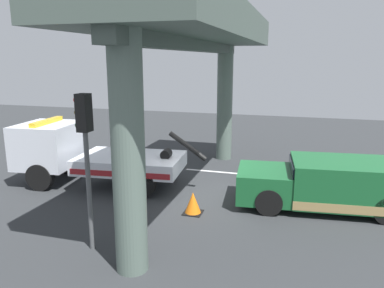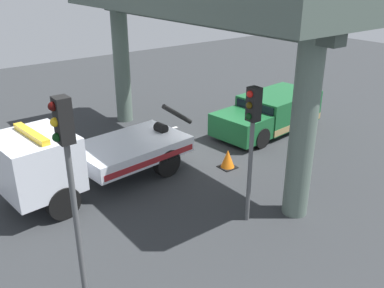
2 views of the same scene
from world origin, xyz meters
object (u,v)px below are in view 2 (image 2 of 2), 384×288
(tow_truck_white, at_px, (80,157))
(towed_van_green, at_px, (271,113))
(traffic_light_near, at_px, (252,126))
(traffic_light_far, at_px, (68,160))
(traffic_cone_orange, at_px, (228,159))

(tow_truck_white, distance_m, towed_van_green, 8.93)
(tow_truck_white, relative_size, towed_van_green, 1.36)
(tow_truck_white, relative_size, traffic_light_near, 1.86)
(traffic_light_near, bearing_deg, towed_van_green, -142.29)
(traffic_light_near, bearing_deg, tow_truck_white, -55.78)
(tow_truck_white, xyz_separation_m, traffic_light_far, (1.96, 4.47, 2.14))
(traffic_light_near, xyz_separation_m, traffic_cone_orange, (-1.85, -2.87, -2.55))
(traffic_cone_orange, bearing_deg, tow_truck_white, -18.07)
(traffic_light_near, xyz_separation_m, traffic_light_far, (5.00, -0.00, 0.46))
(tow_truck_white, xyz_separation_m, towed_van_green, (-8.92, -0.08, -0.42))
(tow_truck_white, bearing_deg, traffic_cone_orange, 161.93)
(towed_van_green, height_order, traffic_cone_orange, towed_van_green)
(towed_van_green, distance_m, traffic_light_far, 12.07)
(towed_van_green, height_order, traffic_light_far, traffic_light_far)
(tow_truck_white, height_order, traffic_light_far, traffic_light_far)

